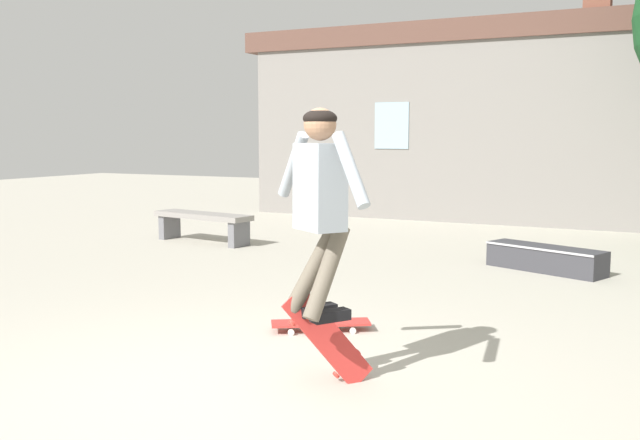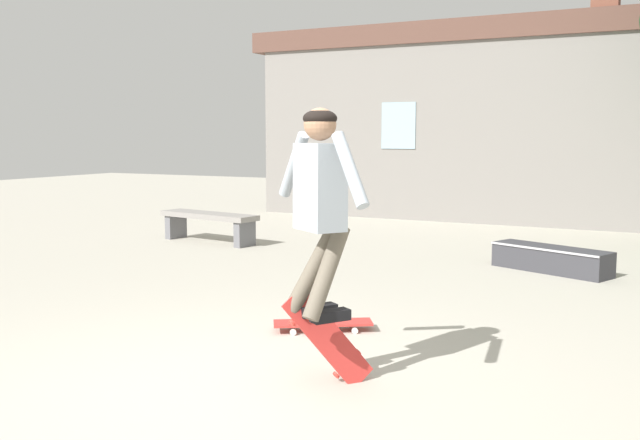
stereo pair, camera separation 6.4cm
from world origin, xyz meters
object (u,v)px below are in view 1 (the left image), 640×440
(park_bench, at_px, (203,221))
(skateboard_flipping, at_px, (328,338))
(skate_ledge, at_px, (545,259))
(skater, at_px, (320,195))
(skateboard_resting, at_px, (321,323))

(park_bench, xyz_separation_m, skateboard_flipping, (4.48, -4.83, -0.03))
(park_bench, bearing_deg, skate_ledge, 8.21)
(skater, distance_m, skateboard_flipping, 0.97)
(park_bench, distance_m, skateboard_resting, 5.37)
(park_bench, height_order, skateboard_flipping, skateboard_flipping)
(park_bench, relative_size, skateboard_resting, 2.16)
(skater, bearing_deg, skateboard_flipping, 19.29)
(skater, bearing_deg, skateboard_resting, 59.76)
(park_bench, distance_m, skateboard_flipping, 6.59)
(skate_ledge, distance_m, skateboard_flipping, 4.81)
(skateboard_flipping, bearing_deg, skater, -138.99)
(skater, bearing_deg, park_bench, 75.90)
(skater, height_order, skateboard_resting, skater)
(skater, relative_size, skateboard_flipping, 1.92)
(skateboard_flipping, bearing_deg, skateboard_resting, 83.76)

